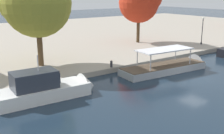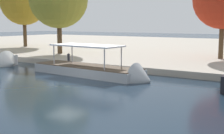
{
  "view_description": "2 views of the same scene",
  "coord_description": "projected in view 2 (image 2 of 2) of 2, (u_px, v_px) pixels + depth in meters",
  "views": [
    {
      "loc": [
        -23.17,
        -17.35,
        8.7
      ],
      "look_at": [
        -6.02,
        6.34,
        0.82
      ],
      "focal_mm": 44.66,
      "sensor_mm": 36.0,
      "label": 1
    },
    {
      "loc": [
        15.42,
        -17.74,
        4.52
      ],
      "look_at": [
        1.53,
        4.26,
        0.8
      ],
      "focal_mm": 49.73,
      "sensor_mm": 36.0,
      "label": 2
    }
  ],
  "objects": [
    {
      "name": "dock_promenade",
      "position": [
        199.0,
        48.0,
        52.26
      ],
      "size": [
        120.0,
        55.0,
        0.58
      ],
      "primitive_type": "cube",
      "color": "#A39989",
      "rests_on": "ground_plane"
    },
    {
      "name": "mooring_bollard_1",
      "position": [
        69.0,
        57.0,
        32.36
      ],
      "size": [
        0.29,
        0.29,
        0.78
      ],
      "color": "#2D2D33",
      "rests_on": "dock_promenade"
    },
    {
      "name": "tree_3",
      "position": [
        25.0,
        2.0,
        51.07
      ],
      "size": [
        7.68,
        7.68,
        11.21
      ],
      "color": "#4C3823",
      "rests_on": "dock_promenade"
    },
    {
      "name": "ground_plane",
      "position": [
        65.0,
        83.0,
        23.64
      ],
      "size": [
        220.0,
        220.0,
        0.0
      ],
      "primitive_type": "plane",
      "color": "#192838"
    },
    {
      "name": "tour_boat_2",
      "position": [
        96.0,
        73.0,
        26.46
      ],
      "size": [
        11.8,
        3.69,
        3.79
      ],
      "rotation": [
        0.0,
        0.0,
        -0.08
      ],
      "color": "#9EA3A8",
      "rests_on": "ground_plane"
    }
  ]
}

